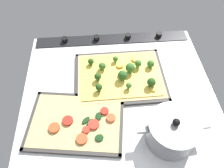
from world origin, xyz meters
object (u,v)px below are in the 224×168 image
(baking_tray_back, at_px, (76,122))
(cooking_pot, at_px, (172,131))
(broccoli_pizza, at_px, (121,75))
(veggie_pizza_back, at_px, (77,122))
(baking_tray_front, at_px, (120,77))

(baking_tray_back, xyz_separation_m, cooking_pot, (-0.32, 0.08, 0.05))
(baking_tray_back, relative_size, cooking_pot, 1.56)
(cooking_pot, bearing_deg, baking_tray_back, -14.57)
(broccoli_pizza, distance_m, veggie_pizza_back, 0.27)
(broccoli_pizza, bearing_deg, baking_tray_back, 47.04)
(baking_tray_back, relative_size, veggie_pizza_back, 1.08)
(baking_tray_front, xyz_separation_m, veggie_pizza_back, (0.17, 0.20, 0.01))
(broccoli_pizza, bearing_deg, baking_tray_front, -5.31)
(baking_tray_front, distance_m, cooking_pot, 0.32)
(veggie_pizza_back, distance_m, cooking_pot, 0.33)
(baking_tray_back, distance_m, veggie_pizza_back, 0.01)
(baking_tray_back, bearing_deg, broccoli_pizza, -132.96)
(baking_tray_back, xyz_separation_m, veggie_pizza_back, (-0.00, 0.00, 0.01))
(baking_tray_front, bearing_deg, veggie_pizza_back, 49.11)
(baking_tray_back, bearing_deg, veggie_pizza_back, 148.66)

